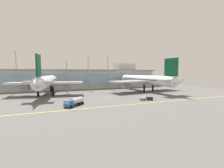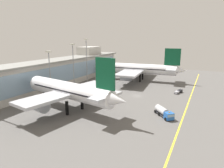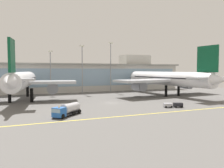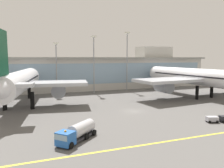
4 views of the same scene
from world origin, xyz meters
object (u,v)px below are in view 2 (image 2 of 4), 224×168
object	(u,v)px
airliner_near_right	(136,69)
baggage_tug_near	(179,92)
apron_light_mast_far_east	(86,54)
apron_light_mast_centre	(73,59)
apron_light_mast_east	(49,66)
airliner_near_left	(69,91)
fuel_tanker_truck	(164,112)

from	to	relation	value
airliner_near_right	baggage_tug_near	world-z (taller)	airliner_near_right
baggage_tug_near	apron_light_mast_far_east	xyz separation A→B (m)	(1.96, 52.97, 15.56)
apron_light_mast_centre	apron_light_mast_east	distance (m)	14.68
apron_light_mast_centre	apron_light_mast_far_east	xyz separation A→B (m)	(15.62, 2.20, 1.30)
airliner_near_left	baggage_tug_near	size ratio (longest dim) A/B	8.41
baggage_tug_near	apron_light_mast_centre	size ratio (longest dim) A/B	0.25
apron_light_mast_centre	apron_light_mast_east	world-z (taller)	apron_light_mast_centre
baggage_tug_near	apron_light_mast_east	size ratio (longest dim) A/B	0.29
airliner_near_right	fuel_tanker_truck	bearing A→B (deg)	113.55
apron_light_mast_far_east	apron_light_mast_east	bearing A→B (deg)	179.53
airliner_near_left	apron_light_mast_centre	size ratio (longest dim) A/B	2.13
apron_light_mast_east	apron_light_mast_far_east	distance (m)	30.14
baggage_tug_near	apron_light_mast_centre	xyz separation A→B (m)	(-13.66, 50.77, 14.27)
airliner_near_left	apron_light_mast_far_east	bearing A→B (deg)	-54.06
apron_light_mast_centre	apron_light_mast_far_east	bearing A→B (deg)	8.01
airliner_near_right	apron_light_mast_far_east	bearing A→B (deg)	27.91
apron_light_mast_far_east	fuel_tanker_truck	bearing A→B (deg)	-122.76
airliner_near_right	apron_light_mast_east	world-z (taller)	apron_light_mast_east
airliner_near_right	apron_light_mast_east	xyz separation A→B (m)	(-46.42, 25.18, 6.19)
airliner_near_left	baggage_tug_near	bearing A→B (deg)	-117.80
apron_light_mast_centre	airliner_near_left	bearing A→B (deg)	-146.08
baggage_tug_near	apron_light_mast_east	bearing A→B (deg)	136.08
airliner_near_right	apron_light_mast_far_east	distance (m)	31.20
apron_light_mast_far_east	baggage_tug_near	bearing A→B (deg)	-92.12
apron_light_mast_far_east	airliner_near_right	bearing A→B (deg)	-56.63
baggage_tug_near	apron_light_mast_centre	world-z (taller)	apron_light_mast_centre
airliner_near_left	apron_light_mast_centre	world-z (taller)	apron_light_mast_centre
airliner_near_right	apron_light_mast_far_east	size ratio (longest dim) A/B	2.32
airliner_near_right	apron_light_mast_far_east	xyz separation A→B (m)	(-16.42, 24.93, 9.08)
airliner_near_left	baggage_tug_near	distance (m)	52.72
airliner_near_left	fuel_tanker_truck	distance (m)	33.99
airliner_near_right	apron_light_mast_far_east	world-z (taller)	apron_light_mast_far_east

